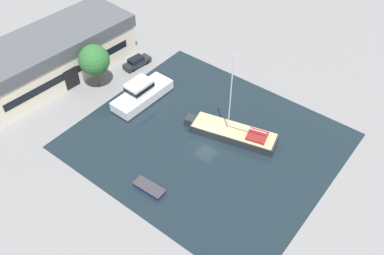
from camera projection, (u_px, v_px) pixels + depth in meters
ground_plane at (206, 141)px, 57.19m from camera, size 440.00×440.00×0.00m
water_canal at (206, 141)px, 57.19m from camera, size 28.65×32.67×0.01m
warehouse_building at (50, 56)px, 65.38m from camera, size 27.27×11.90×6.81m
quay_tree_near_building at (94, 60)px, 62.46m from camera, size 4.60×4.60×7.03m
parked_car at (137, 62)px, 68.78m from camera, size 4.85×2.24×1.64m
sailboat_moored at (233, 133)px, 57.30m from camera, size 6.07×12.98×13.07m
motor_cruiser at (142, 94)px, 62.23m from camera, size 9.86×3.86×3.61m
small_dinghy at (149, 188)px, 51.07m from camera, size 1.73×4.09×0.62m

